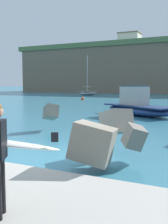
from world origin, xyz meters
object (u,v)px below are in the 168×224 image
object	(u,v)px
boat_near_centre	(88,93)
station_building_west	(130,41)
boat_near_right	(137,106)
mooring_buoy_middle	(83,99)

from	to	relation	value
boat_near_centre	station_building_west	size ratio (longest dim) A/B	1.27
boat_near_right	mooring_buoy_middle	size ratio (longest dim) A/B	14.72
station_building_west	boat_near_centre	bearing A→B (deg)	-89.23
boat_near_right	station_building_west	bearing A→B (deg)	107.30
boat_near_centre	mooring_buoy_middle	world-z (taller)	boat_near_centre
boat_near_right	station_building_west	xyz separation A→B (m)	(-19.16, 61.54, 14.41)
boat_near_right	mooring_buoy_middle	distance (m)	19.14
boat_near_centre	station_building_west	xyz separation A→B (m)	(-0.40, 30.18, 14.56)
mooring_buoy_middle	station_building_west	world-z (taller)	station_building_west
boat_near_centre	mooring_buoy_middle	bearing A→B (deg)	-67.37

